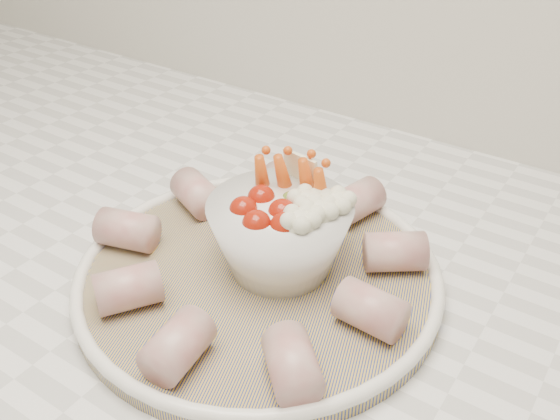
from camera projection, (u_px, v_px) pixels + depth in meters
The scene contains 3 objects.
serving_platter at pixel (259, 275), 0.57m from camera, with size 0.41×0.41×0.02m.
veggie_bowl at pixel (282, 231), 0.55m from camera, with size 0.13×0.13×0.10m.
cured_meat_rolls at pixel (258, 255), 0.55m from camera, with size 0.30×0.31×0.04m.
Camera 1 is at (0.18, 1.03, 1.29)m, focal length 40.00 mm.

